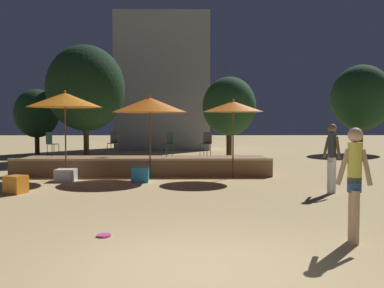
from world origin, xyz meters
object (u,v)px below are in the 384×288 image
Objects in this scene: cube_seat_2 at (66,175)px; background_tree_2 at (361,98)px; patio_umbrella_1 at (150,105)px; frisbee_disc at (104,235)px; patio_umbrella_2 at (233,107)px; bistro_chair_2 at (168,141)px; bistro_chair_0 at (114,141)px; background_tree_0 at (37,114)px; cube_seat_1 at (16,185)px; person_1 at (354,179)px; cube_seat_0 at (140,174)px; background_tree_1 at (229,106)px; person_2 at (332,154)px; background_tree_3 at (86,88)px; patio_umbrella_0 at (65,100)px; bistro_chair_1 at (51,142)px; bistro_chair_3 at (207,141)px.

cube_seat_2 is 20.12m from background_tree_2.
patio_umbrella_1 is 11.87× the size of frisbee_disc.
patio_umbrella_2 reaches higher than bistro_chair_2.
bistro_chair_0 reaches higher than cube_seat_2.
background_tree_0 is (-6.24, 9.39, 1.27)m from bistro_chair_0.
cube_seat_1 is 6.11m from bistro_chair_2.
person_1 is at bearing -47.89° from cube_seat_2.
background_tree_0 is (-7.81, 11.24, -0.06)m from patio_umbrella_1.
cube_seat_1 is 5.53m from bistro_chair_0.
background_tree_0 is at bearing 176.16° from bistro_chair_2.
background_tree_1 is (3.68, 7.66, 2.50)m from cube_seat_0.
background_tree_1 reaches higher than cube_seat_1.
patio_umbrella_1 is 7.45m from background_tree_1.
cube_seat_1 is 0.15× the size of background_tree_1.
person_2 is 6.56m from bistro_chair_2.
cube_seat_2 is at bearing -139.55° from background_tree_2.
frisbee_disc is (-5.36, -4.34, -1.05)m from person_2.
frisbee_disc is at bearing -75.95° from background_tree_3.
background_tree_1 reaches higher than cube_seat_2.
patio_umbrella_0 is 4.91× the size of cube_seat_1.
bistro_chair_1 reaches higher than cube_seat_1.
person_1 reaches higher than cube_seat_1.
cube_seat_1 is 0.16× the size of background_tree_0.
cube_seat_1 reaches higher than cube_seat_2.
background_tree_2 is at bearing 46.06° from cube_seat_0.
background_tree_0 is at bearing 121.68° from cube_seat_0.
background_tree_0 is (-4.43, 14.53, 2.24)m from cube_seat_1.
cube_seat_2 is 3.08m from bistro_chair_0.
background_tree_3 is at bearing 113.42° from cube_seat_0.
cube_seat_2 is 0.16× the size of background_tree_0.
background_tree_3 reaches higher than patio_umbrella_2.
bistro_chair_2 is (3.31, 2.07, 1.02)m from cube_seat_2.
patio_umbrella_0 is at bearing -132.54° from background_tree_1.
patio_umbrella_2 is 11.30× the size of frisbee_disc.
background_tree_2 reaches higher than person_1.
patio_umbrella_0 is 12.52m from background_tree_0.
patio_umbrella_2 is 6.09m from cube_seat_2.
bistro_chair_3 is at bearing -133.99° from background_tree_2.
patio_umbrella_2 reaches higher than cube_seat_0.
bistro_chair_3 is at bearing 76.48° from frisbee_disc.
frisbee_disc is 0.04× the size of background_tree_3.
patio_umbrella_0 is 12.46× the size of frisbee_disc.
person_2 is (8.60, -0.12, 0.82)m from cube_seat_1.
patio_umbrella_1 is 4.21m from bistro_chair_1.
patio_umbrella_1 is 13.68m from background_tree_0.
bistro_chair_3 is 3.70× the size of frisbee_disc.
bistro_chair_0 is (-6.80, 5.25, 0.15)m from person_2.
bistro_chair_0 is 2.26m from bistro_chair_2.
bistro_chair_0 is (-1.58, 1.84, -1.33)m from patio_umbrella_1.
background_tree_0 reaches higher than bistro_chair_0.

